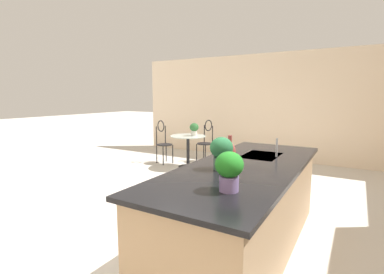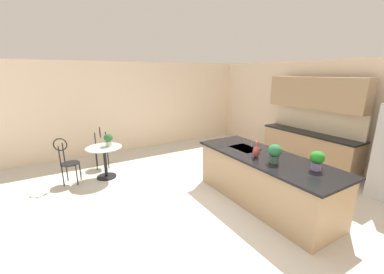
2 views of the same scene
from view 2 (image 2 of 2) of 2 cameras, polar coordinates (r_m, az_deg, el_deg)
ground_plane at (r=4.64m, az=5.87°, el=-16.00°), size 40.00×40.00×0.00m
wall_back at (r=6.93m, az=31.43°, el=4.22°), size 9.00×0.12×2.70m
wall_left_window at (r=7.88m, az=-12.72°, el=7.11°), size 0.12×7.80×2.70m
kitchen_island at (r=4.75m, az=16.61°, el=-9.51°), size 2.80×1.06×0.92m
back_counter_run at (r=6.92m, az=25.79°, el=-2.39°), size 2.44×0.64×1.52m
upper_cabinet_run at (r=6.65m, az=27.05°, el=9.23°), size 2.40×0.36×0.76m
bistro_table at (r=5.94m, az=-19.86°, el=-4.98°), size 0.80×0.80×0.74m
chair_near_window at (r=6.62m, az=-20.67°, el=-1.88°), size 0.51×0.45×1.04m
chair_by_island at (r=5.91m, az=-27.46°, el=-4.59°), size 0.49×0.52×1.04m
sink_faucet at (r=5.04m, az=13.95°, el=-1.05°), size 0.02×0.02×0.22m
potted_plant_on_table at (r=5.88m, az=-19.16°, el=-0.43°), size 0.20×0.20×0.29m
potted_plant_counter_near at (r=4.24m, az=18.95°, el=-3.45°), size 0.22×0.22×0.32m
potted_plant_counter_far at (r=4.19m, az=27.46°, el=-4.72°), size 0.21×0.21×0.30m
vase_on_counter at (r=4.44m, az=14.95°, el=-3.28°), size 0.13×0.13×0.29m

